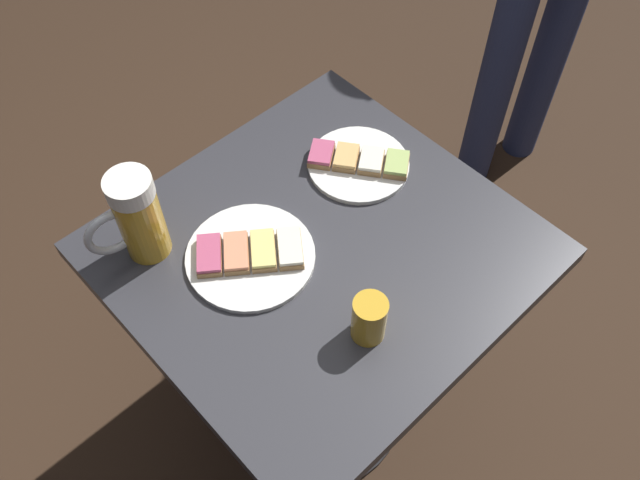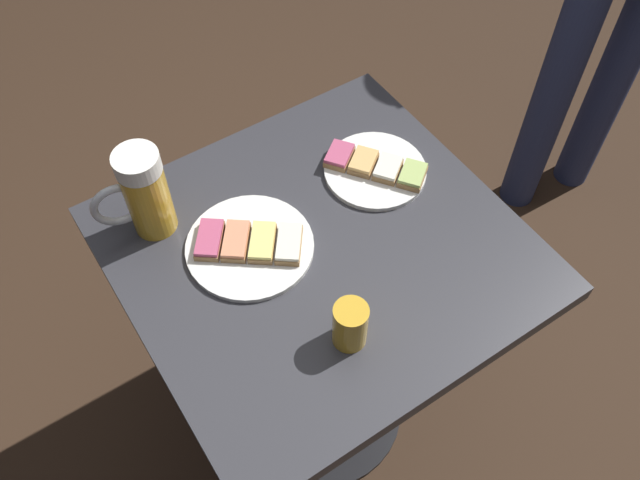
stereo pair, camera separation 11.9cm
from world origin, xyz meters
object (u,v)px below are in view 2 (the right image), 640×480
(plate_near, at_px, (375,168))
(beer_mug, at_px, (143,194))
(beer_glass_small, at_px, (350,325))
(plate_far, at_px, (250,245))

(plate_near, distance_m, beer_mug, 0.44)
(plate_near, xyz_separation_m, beer_mug, (0.12, 0.42, 0.08))
(plate_near, relative_size, beer_glass_small, 2.22)
(plate_far, height_order, beer_glass_small, beer_glass_small)
(beer_mug, bearing_deg, beer_glass_small, -156.60)
(beer_glass_small, bearing_deg, beer_mug, 23.40)
(plate_near, height_order, plate_far, same)
(beer_mug, height_order, beer_glass_small, beer_mug)
(plate_near, bearing_deg, plate_far, 94.54)
(beer_mug, relative_size, beer_glass_small, 2.04)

